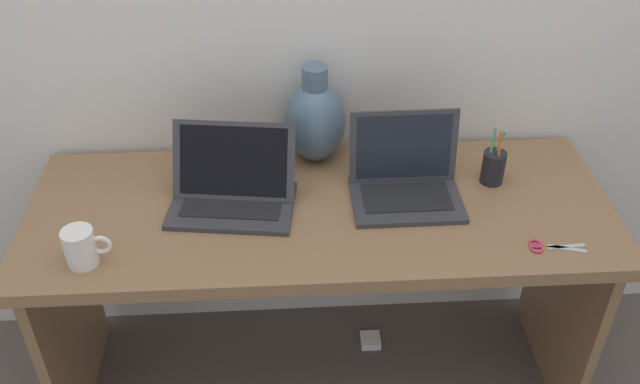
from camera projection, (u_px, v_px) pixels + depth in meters
ground_plane at (320, 377)px, 2.41m from camera, size 6.00×6.00×0.00m
back_wall at (313, 4)px, 1.97m from camera, size 4.40×0.04×2.40m
desk at (320, 247)px, 2.05m from camera, size 1.64×0.62×0.75m
laptop_left at (233, 185)px, 1.94m from camera, size 0.37×0.27×0.21m
laptop_right at (405, 175)px, 1.98m from camera, size 0.31×0.23×0.23m
green_vase at (315, 120)px, 2.08m from camera, size 0.18×0.18×0.31m
coffee_mug at (81, 247)px, 1.74m from camera, size 0.12×0.08×0.10m
pen_cup at (493, 166)px, 2.02m from camera, size 0.07×0.07×0.18m
scissors at (547, 247)px, 1.82m from camera, size 0.15×0.06×0.01m
power_brick at (370, 340)px, 2.52m from camera, size 0.07×0.07×0.03m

